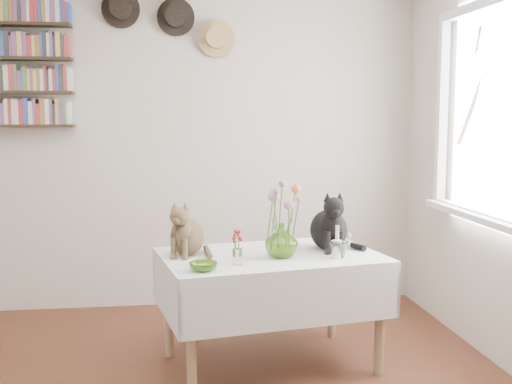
{
  "coord_description": "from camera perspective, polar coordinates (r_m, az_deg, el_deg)",
  "views": [
    {
      "loc": [
        0.09,
        -2.7,
        1.48
      ],
      "look_at": [
        0.56,
        0.82,
        1.05
      ],
      "focal_mm": 45.0,
      "sensor_mm": 36.0,
      "label": 1
    }
  ],
  "objects": [
    {
      "name": "bookshelf_unit",
      "position": [
        5.01,
        -21.76,
        10.54
      ],
      "size": [
        1.0,
        0.16,
        0.91
      ],
      "color": "#322617",
      "rests_on": "room"
    },
    {
      "name": "black_cat",
      "position": [
        3.9,
        6.48,
        -2.41
      ],
      "size": [
        0.25,
        0.32,
        0.37
      ],
      "primitive_type": null,
      "rotation": [
        0.0,
        0.0,
        -0.02
      ],
      "color": "black",
      "rests_on": "dining_table"
    },
    {
      "name": "dining_table",
      "position": [
        3.79,
        1.31,
        -8.0
      ],
      "size": [
        1.38,
        1.02,
        0.67
      ],
      "color": "white",
      "rests_on": "room"
    },
    {
      "name": "green_bowl",
      "position": [
        3.37,
        -4.72,
        -6.62
      ],
      "size": [
        0.18,
        0.18,
        0.05
      ],
      "primitive_type": "imported",
      "rotation": [
        0.0,
        0.0,
        0.25
      ],
      "color": "#9ACE49",
      "rests_on": "dining_table"
    },
    {
      "name": "candlestick",
      "position": [
        3.66,
        7.22,
        -4.92
      ],
      "size": [
        0.05,
        0.05,
        0.19
      ],
      "color": "white",
      "rests_on": "dining_table"
    },
    {
      "name": "wall_hats",
      "position": [
        4.93,
        -7.54,
        14.82
      ],
      "size": [
        0.98,
        0.09,
        0.48
      ],
      "color": "black",
      "rests_on": "room"
    },
    {
      "name": "flower_bouquet",
      "position": [
        3.63,
        2.28,
        -0.55
      ],
      "size": [
        0.17,
        0.13,
        0.39
      ],
      "color": "#4C7233",
      "rests_on": "flower_vase"
    },
    {
      "name": "window",
      "position": [
        3.97,
        20.62,
        5.24
      ],
      "size": [
        0.12,
        1.52,
        1.32
      ],
      "color": "white",
      "rests_on": "room"
    },
    {
      "name": "porcelain_figurine",
      "position": [
        3.95,
        8.24,
        -4.39
      ],
      "size": [
        0.05,
        0.05,
        0.09
      ],
      "color": "white",
      "rests_on": "dining_table"
    },
    {
      "name": "room",
      "position": [
        2.71,
        -9.54,
        1.96
      ],
      "size": [
        4.08,
        4.58,
        2.58
      ],
      "color": "#5B2E1B",
      "rests_on": "ground"
    },
    {
      "name": "berry_jar",
      "position": [
        3.48,
        -1.66,
        -4.92
      ],
      "size": [
        0.05,
        0.05,
        0.22
      ],
      "color": "white",
      "rests_on": "dining_table"
    },
    {
      "name": "tabby_cat",
      "position": [
        3.75,
        -6.14,
        -3.09
      ],
      "size": [
        0.31,
        0.34,
        0.33
      ],
      "primitive_type": null,
      "rotation": [
        0.0,
        0.0,
        -0.4
      ],
      "color": "olive",
      "rests_on": "dining_table"
    },
    {
      "name": "drinking_glass",
      "position": [
        3.68,
        7.35,
        -5.1
      ],
      "size": [
        0.12,
        0.12,
        0.1
      ],
      "primitive_type": "imported",
      "rotation": [
        0.0,
        0.0,
        -0.14
      ],
      "color": "white",
      "rests_on": "dining_table"
    },
    {
      "name": "flower_vase",
      "position": [
        3.66,
        2.27,
        -4.32
      ],
      "size": [
        0.26,
        0.26,
        0.2
      ],
      "primitive_type": "imported",
      "rotation": [
        0.0,
        0.0,
        0.53
      ],
      "color": "#9ACE49",
      "rests_on": "dining_table"
    }
  ]
}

